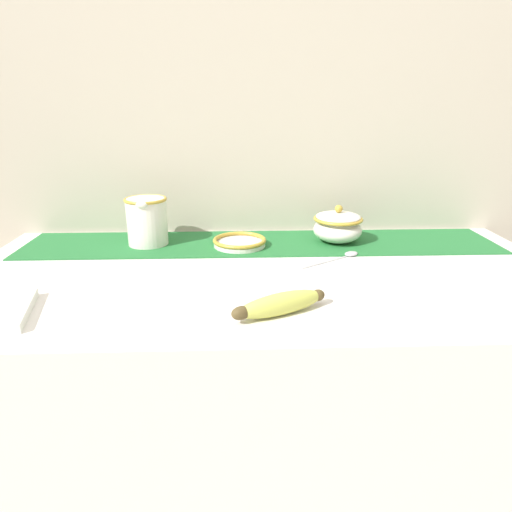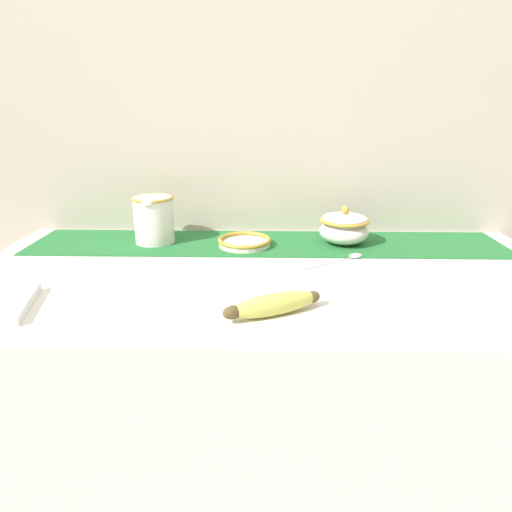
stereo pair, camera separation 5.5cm
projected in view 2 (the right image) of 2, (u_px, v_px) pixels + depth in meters
The scene contains 8 objects.
countertop at pixel (266, 441), 1.13m from camera, with size 1.30×0.65×0.90m, color silver.
back_wall at pixel (268, 119), 1.21m from camera, with size 2.10×0.04×2.40m, color #B7AD99.
table_runner at pixel (267, 243), 1.17m from camera, with size 1.20×0.22×0.00m, color #236B33.
cream_pitcher at pixel (155, 218), 1.16m from camera, with size 0.11×0.13×0.12m.
sugar_bowl at pixel (345, 228), 1.15m from camera, with size 0.13×0.13×0.10m.
small_dish at pixel (245, 242), 1.15m from camera, with size 0.13×0.13×0.02m.
banana at pixel (274, 305), 0.78m from camera, with size 0.17×0.11×0.04m.
spoon at pixel (352, 257), 1.06m from camera, with size 0.15×0.11×0.01m.
Camera 2 is at (-0.00, -0.92, 1.24)m, focal length 32.00 mm.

